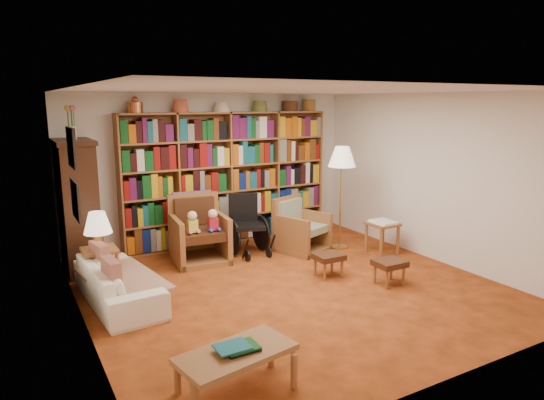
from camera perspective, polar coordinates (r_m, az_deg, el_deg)
floor at (r=6.41m, az=2.17°, el=-10.16°), size 5.00×5.00×0.00m
ceiling at (r=5.96m, az=2.36°, el=12.79°), size 5.00×5.00×0.00m
wall_back at (r=8.27m, az=-6.87°, el=3.67°), size 5.00×0.00×5.00m
wall_front at (r=4.20m, az=20.49°, el=-4.67°), size 5.00×0.00×5.00m
wall_left at (r=5.23m, az=-21.78°, el=-1.66°), size 0.00×5.00×5.00m
wall_right at (r=7.66m, az=18.43°, el=2.54°), size 0.00×5.00×5.00m
bookshelf at (r=8.20m, az=-5.10°, el=3.08°), size 3.60×0.30×2.42m
curio_cabinet at (r=7.26m, az=-21.88°, el=-0.54°), size 0.50×0.95×2.40m
framed_pictures at (r=5.46m, az=-22.28°, el=2.84°), size 0.03×0.52×0.97m
sofa at (r=6.14m, az=-17.65°, el=-9.23°), size 1.74×0.77×0.50m
sofa_throw at (r=6.14m, az=-17.22°, el=-8.71°), size 0.93×1.48×0.04m
cushion_left at (r=6.38m, az=-19.57°, el=-6.65°), size 0.19×0.41×0.39m
cushion_right at (r=5.73m, az=-18.32°, el=-8.64°), size 0.16×0.40×0.39m
side_table_lamp at (r=6.57m, az=-19.56°, el=-6.51°), size 0.42×0.42×0.54m
table_lamp at (r=6.45m, az=-19.83°, el=-2.67°), size 0.35×0.35×0.48m
armchair_leather at (r=7.43m, az=-8.80°, el=-3.91°), size 0.87×0.92×1.00m
armchair_sage at (r=7.86m, az=3.21°, el=-3.54°), size 0.93×0.93×0.86m
wheelchair at (r=7.66m, az=-2.95°, el=-3.13°), size 0.59×0.76×0.95m
floor_lamp at (r=7.81m, az=8.23°, el=4.58°), size 0.44×0.44×1.67m
side_table_papers at (r=7.83m, az=12.87°, el=-3.25°), size 0.43×0.43×0.53m
footstool_a at (r=6.72m, az=6.69°, el=-6.80°), size 0.39×0.33×0.32m
footstool_b at (r=6.58m, az=13.67°, el=-7.42°), size 0.40×0.34×0.33m
coffee_table at (r=4.19m, az=-4.25°, el=-17.83°), size 1.04×0.65×0.41m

